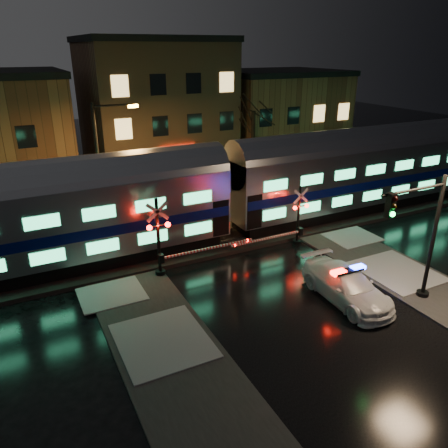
% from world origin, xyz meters
% --- Properties ---
extents(ground, '(120.00, 120.00, 0.00)m').
position_xyz_m(ground, '(0.00, 0.00, 0.00)').
color(ground, black).
rests_on(ground, ground).
extents(ballast, '(90.00, 4.20, 0.24)m').
position_xyz_m(ballast, '(0.00, 5.00, 0.12)').
color(ballast, black).
rests_on(ballast, ground).
extents(sidewalk_left, '(4.00, 20.00, 0.12)m').
position_xyz_m(sidewalk_left, '(-6.50, -6.00, 0.06)').
color(sidewalk_left, '#2D2D2D').
rests_on(sidewalk_left, ground).
extents(sidewalk_right, '(4.00, 20.00, 0.12)m').
position_xyz_m(sidewalk_right, '(6.50, -6.00, 0.06)').
color(sidewalk_right, '#2D2D2D').
rests_on(sidewalk_right, ground).
extents(building_mid, '(12.00, 11.00, 11.50)m').
position_xyz_m(building_mid, '(2.00, 22.50, 5.75)').
color(building_mid, brown).
rests_on(building_mid, ground).
extents(building_right, '(12.00, 10.00, 8.50)m').
position_xyz_m(building_right, '(15.00, 22.00, 4.25)').
color(building_right, brown).
rests_on(building_right, ground).
extents(train, '(51.00, 3.12, 5.92)m').
position_xyz_m(train, '(0.44, 5.00, 3.38)').
color(train, black).
rests_on(train, ballast).
extents(police_car, '(2.26, 5.23, 1.66)m').
position_xyz_m(police_car, '(2.31, -3.75, 0.76)').
color(police_car, white).
rests_on(police_car, ground).
extents(crossing_signal_right, '(5.21, 0.63, 3.69)m').
position_xyz_m(crossing_signal_right, '(3.55, 2.30, 1.52)').
color(crossing_signal_right, black).
rests_on(crossing_signal_right, ground).
extents(crossing_signal_left, '(6.02, 0.67, 4.26)m').
position_xyz_m(crossing_signal_left, '(-4.37, 2.31, 1.77)').
color(crossing_signal_left, black).
rests_on(crossing_signal_left, ground).
extents(traffic_light, '(3.91, 0.70, 6.04)m').
position_xyz_m(traffic_light, '(4.80, -5.30, 3.21)').
color(traffic_light, black).
rests_on(traffic_light, ground).
extents(streetlight, '(2.74, 0.29, 8.19)m').
position_xyz_m(streetlight, '(-5.78, 9.00, 4.72)').
color(streetlight, black).
rests_on(streetlight, ground).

